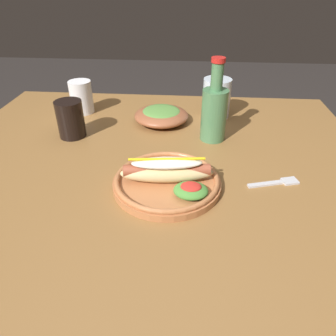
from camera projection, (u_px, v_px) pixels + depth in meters
The scene contains 9 objects.
ground_plane at pixel (157, 332), 1.19m from camera, with size 8.00×8.00×0.00m, color #2D2826.
dining_table at pixel (152, 197), 0.84m from camera, with size 1.14×1.01×0.74m.
hot_dog_plate at pixel (168, 179), 0.70m from camera, with size 0.24×0.24×0.08m.
fork at pixel (277, 183), 0.72m from camera, with size 0.12×0.05×0.00m.
soda_cup at pixel (70, 119), 0.90m from camera, with size 0.08×0.08×0.11m, color black.
water_cup at pixel (216, 98), 1.01m from camera, with size 0.09×0.09×0.12m, color silver.
extra_cup at pixel (81, 97), 1.05m from camera, with size 0.07×0.07×0.11m, color white.
glass_bottle at pixel (214, 111), 0.87m from camera, with size 0.07×0.07×0.23m.
side_bowl at pixel (162, 115), 0.99m from camera, with size 0.17×0.17×0.05m.
Camera 1 is at (0.10, -0.66, 1.16)m, focal length 33.81 mm.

